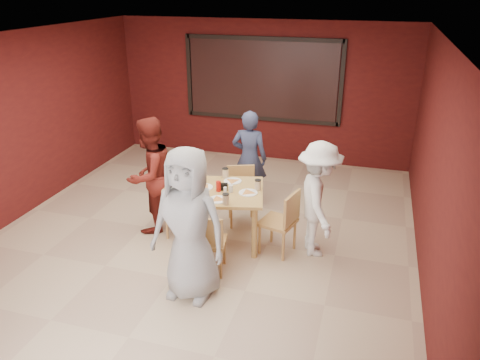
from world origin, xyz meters
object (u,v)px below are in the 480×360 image
(chair_front, at_px, (208,241))
(diner_right, at_px, (318,200))
(chair_left, at_px, (175,207))
(diner_left, at_px, (150,176))
(diner_back, at_px, (249,158))
(diner_front, at_px, (189,225))
(dining_table, at_px, (226,197))
(chair_right, at_px, (283,219))
(chair_back, at_px, (241,191))

(chair_front, xyz_separation_m, diner_right, (1.22, 0.91, 0.32))
(chair_left, height_order, diner_left, diner_left)
(diner_back, bearing_deg, diner_front, 88.12)
(diner_left, bearing_deg, dining_table, 102.07)
(diner_front, bearing_deg, diner_back, 94.12)
(diner_back, bearing_deg, chair_right, 119.61)
(chair_left, xyz_separation_m, diner_back, (0.75, 1.34, 0.36))
(dining_table, xyz_separation_m, diner_front, (-0.02, -1.26, 0.22))
(chair_left, relative_size, diner_left, 0.45)
(dining_table, height_order, chair_left, dining_table)
(chair_front, distance_m, chair_back, 1.51)
(chair_front, bearing_deg, diner_back, 91.75)
(chair_left, height_order, diner_front, diner_front)
(chair_back, xyz_separation_m, chair_left, (-0.80, -0.69, -0.06))
(diner_right, bearing_deg, chair_left, 73.84)
(chair_left, distance_m, diner_left, 0.59)
(diner_front, height_order, diner_left, diner_front)
(chair_left, bearing_deg, chair_right, -2.06)
(chair_right, relative_size, diner_back, 0.57)
(diner_left, bearing_deg, chair_right, 101.42)
(chair_front, relative_size, chair_left, 1.09)
(diner_front, bearing_deg, diner_right, 50.41)
(diner_front, relative_size, diner_right, 1.16)
(chair_back, bearing_deg, chair_right, -42.88)
(chair_right, height_order, diner_left, diner_left)
(chair_back, xyz_separation_m, diner_right, (1.24, -0.59, 0.30))
(chair_left, height_order, chair_right, chair_right)
(chair_left, distance_m, diner_right, 2.07)
(chair_back, xyz_separation_m, chair_right, (0.81, -0.75, 0.02))
(dining_table, bearing_deg, diner_back, 91.15)
(chair_right, distance_m, diner_right, 0.54)
(diner_right, bearing_deg, chair_right, 90.92)
(dining_table, relative_size, diner_front, 0.67)
(diner_right, bearing_deg, diner_left, 71.53)
(diner_front, bearing_deg, dining_table, 92.97)
(chair_right, distance_m, diner_back, 1.66)
(chair_front, relative_size, chair_right, 0.93)
(diner_right, bearing_deg, diner_back, 27.16)
(dining_table, xyz_separation_m, chair_front, (0.04, -0.83, -0.22))
(diner_left, bearing_deg, chair_back, 132.34)
(chair_left, bearing_deg, chair_front, -45.18)
(chair_back, distance_m, chair_right, 1.10)
(dining_table, distance_m, chair_left, 0.82)
(dining_table, bearing_deg, diner_front, -91.10)
(diner_back, distance_m, diner_right, 1.79)
(chair_left, bearing_deg, diner_back, 60.92)
(chair_back, relative_size, diner_left, 0.51)
(chair_back, bearing_deg, dining_table, -92.14)
(dining_table, xyz_separation_m, chair_left, (-0.77, -0.01, -0.26))
(chair_left, bearing_deg, chair_back, 40.91)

